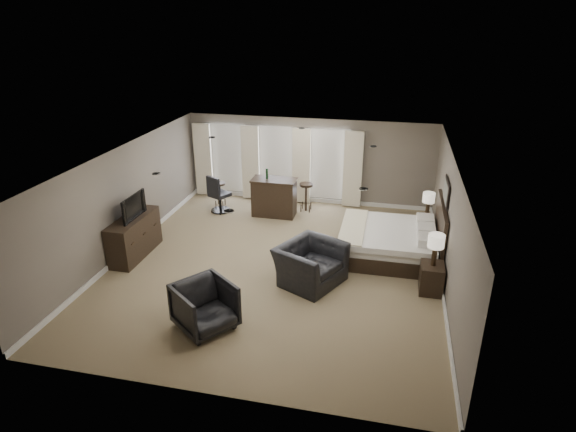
% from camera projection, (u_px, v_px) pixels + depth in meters
% --- Properties ---
extents(room, '(7.60, 8.60, 2.64)m').
position_uv_depth(room, '(275.00, 214.00, 10.78)').
color(room, '#7F6F50').
rests_on(room, ground).
extents(window_bay, '(5.25, 0.20, 2.30)m').
position_uv_depth(window_bay, '(276.00, 163.00, 14.71)').
color(window_bay, silver).
rests_on(window_bay, room).
extents(bed, '(2.26, 2.16, 1.44)m').
position_uv_depth(bed, '(391.00, 229.00, 11.43)').
color(bed, silver).
rests_on(bed, ground).
extents(nightstand_near, '(0.47, 0.58, 0.63)m').
position_uv_depth(nightstand_near, '(431.00, 278.00, 10.11)').
color(nightstand_near, black).
rests_on(nightstand_near, ground).
extents(nightstand_far, '(0.40, 0.49, 0.53)m').
position_uv_depth(nightstand_far, '(425.00, 225.00, 12.73)').
color(nightstand_far, black).
rests_on(nightstand_far, ground).
extents(lamp_near, '(0.34, 0.34, 0.70)m').
position_uv_depth(lamp_near, '(435.00, 250.00, 9.85)').
color(lamp_near, beige).
rests_on(lamp_near, nightstand_near).
extents(lamp_far, '(0.31, 0.31, 0.65)m').
position_uv_depth(lamp_far, '(428.00, 205.00, 12.50)').
color(lamp_far, beige).
rests_on(lamp_far, nightstand_far).
extents(wall_art, '(0.04, 0.96, 0.56)m').
position_uv_depth(wall_art, '(446.00, 192.00, 10.80)').
color(wall_art, slate).
rests_on(wall_art, room).
extents(dresser, '(0.55, 1.70, 0.99)m').
position_uv_depth(dresser, '(134.00, 237.00, 11.57)').
color(dresser, black).
rests_on(dresser, ground).
extents(tv, '(0.58, 1.00, 0.13)m').
position_uv_depth(tv, '(131.00, 215.00, 11.35)').
color(tv, black).
rests_on(tv, dresser).
extents(armchair_near, '(1.39, 1.60, 1.18)m').
position_uv_depth(armchair_near, '(311.00, 258.00, 10.36)').
color(armchair_near, black).
rests_on(armchair_near, ground).
extents(armchair_far, '(1.33, 1.34, 1.01)m').
position_uv_depth(armchair_far, '(205.00, 304.00, 8.86)').
color(armchair_far, black).
rests_on(armchair_far, ground).
extents(bar_counter, '(1.27, 0.66, 1.11)m').
position_uv_depth(bar_counter, '(274.00, 197.00, 13.85)').
color(bar_counter, black).
rests_on(bar_counter, ground).
extents(bar_stool_left, '(0.45, 0.45, 0.74)m').
position_uv_depth(bar_stool_left, '(220.00, 194.00, 14.59)').
color(bar_stool_left, black).
rests_on(bar_stool_left, ground).
extents(bar_stool_right, '(0.43, 0.43, 0.85)m').
position_uv_depth(bar_stool_right, '(306.00, 197.00, 14.21)').
color(bar_stool_right, black).
rests_on(bar_stool_right, ground).
extents(desk_chair, '(0.77, 0.77, 1.13)m').
position_uv_depth(desk_chair, '(220.00, 193.00, 14.11)').
color(desk_chair, black).
rests_on(desk_chair, ground).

